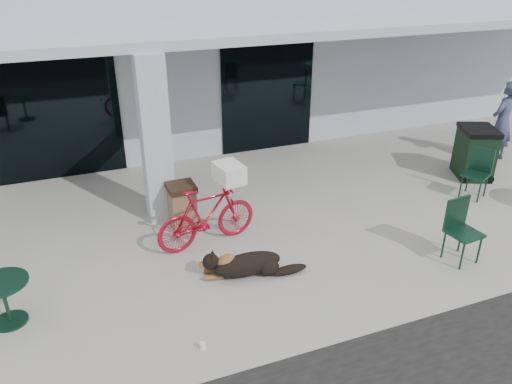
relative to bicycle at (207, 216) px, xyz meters
name	(u,v)px	position (x,y,z in m)	size (l,w,h in m)	color
ground	(281,263)	(0.95, -1.01, -0.55)	(80.00, 80.00, 0.00)	#A5A19B
building	(164,42)	(0.95, 7.49, 1.70)	(22.00, 7.00, 4.50)	silver
storefront_glass_left	(54,120)	(-2.25, 3.97, 0.80)	(2.80, 0.06, 2.70)	black
storefront_glass_right	(267,97)	(2.75, 3.97, 0.80)	(2.40, 0.06, 2.70)	black
column	(155,140)	(-0.55, 1.29, 1.01)	(0.50, 0.50, 3.12)	silver
overhang	(211,31)	(0.95, 2.59, 2.66)	(22.00, 2.80, 0.18)	silver
bicycle	(207,216)	(0.00, 0.00, 0.00)	(0.52, 1.83, 1.10)	#AA0D24
laundry_basket	(229,173)	(0.44, 0.08, 0.71)	(0.55, 0.40, 0.32)	white
dog	(248,263)	(0.33, -1.12, -0.34)	(1.27, 0.42, 0.42)	black
cup_near_dog	(203,346)	(-0.79, -2.45, -0.50)	(0.08, 0.08, 0.10)	white
cafe_table_near	(6,302)	(-3.14, -0.98, -0.21)	(0.72, 0.72, 0.68)	#123527
cafe_chair_far_a	(464,232)	(3.75, -2.01, -0.01)	(0.48, 0.53, 1.07)	#123527
cafe_chair_far_b	(476,174)	(5.67, -0.21, -0.03)	(0.47, 0.51, 1.03)	#123527
person	(502,122)	(7.66, 1.19, 0.43)	(0.71, 0.47, 1.95)	#3B4064
trash_receptacle	(182,205)	(-0.25, 0.79, -0.13)	(0.50, 0.50, 0.85)	brown
wheeled_bin	(475,152)	(6.41, 0.63, 0.03)	(0.71, 0.90, 1.15)	black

